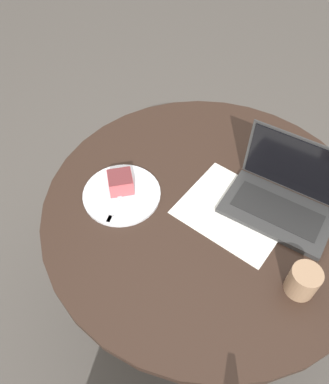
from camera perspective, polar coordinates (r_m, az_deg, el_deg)
name	(u,v)px	position (r m, az deg, el deg)	size (l,w,h in m)	color
ground_plane	(194,299)	(1.92, 4.45, -15.95)	(12.00, 12.00, 0.00)	#4C4742
dining_table	(204,232)	(1.38, 5.99, -6.02)	(1.09, 1.09, 0.78)	black
paper_document	(234,211)	(1.24, 10.60, -2.80)	(0.40, 0.36, 0.00)	white
plate	(122,194)	(1.26, -6.52, -0.31)	(0.26, 0.26, 0.01)	silver
cake_slice	(120,182)	(1.25, -6.73, 1.52)	(0.11, 0.11, 0.06)	#B74C51
fork	(115,206)	(1.22, -7.51, -2.16)	(0.04, 0.17, 0.00)	silver
coffee_glass	(303,281)	(1.10, 20.36, -12.60)	(0.08, 0.08, 0.09)	#997556
laptop	(283,198)	(1.25, 17.61, -0.91)	(0.37, 0.26, 0.24)	#2D2D2D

